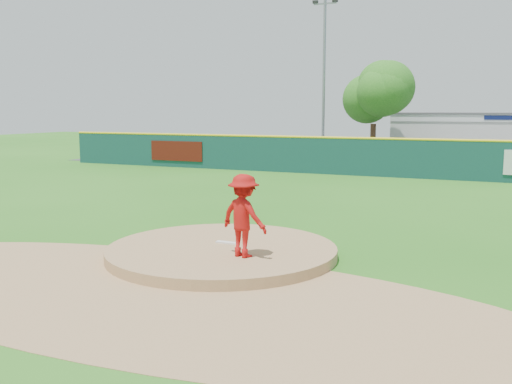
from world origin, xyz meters
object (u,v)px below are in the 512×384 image
at_px(deciduous_tree, 374,93).
at_px(pitcher, 244,216).
at_px(van, 462,160).
at_px(pool_building_grp, 509,136).
at_px(playground_slide, 196,148).
at_px(light_pole_left, 324,73).

bearing_deg(deciduous_tree, pitcher, -83.57).
bearing_deg(deciduous_tree, van, -37.69).
height_order(pool_building_grp, playground_slide, pool_building_grp).
distance_m(playground_slide, deciduous_tree, 12.45).
bearing_deg(playground_slide, light_pole_left, 31.95).
relative_size(pitcher, playground_slide, 0.57).
distance_m(pitcher, pool_building_grp, 33.05).
distance_m(pitcher, deciduous_tree, 26.03).
height_order(pool_building_grp, light_pole_left, light_pole_left).
height_order(pitcher, deciduous_tree, deciduous_tree).
xyz_separation_m(pool_building_grp, deciduous_tree, (-8.00, -6.99, 2.89)).
relative_size(playground_slide, light_pole_left, 0.29).
height_order(pitcher, van, pitcher).
xyz_separation_m(pitcher, light_pole_left, (-6.89, 27.65, 4.88)).
relative_size(pool_building_grp, deciduous_tree, 2.07).
bearing_deg(pitcher, deciduous_tree, -67.57).
bearing_deg(deciduous_tree, playground_slide, -166.74).
height_order(pitcher, playground_slide, pitcher).
relative_size(van, light_pole_left, 0.51).
xyz_separation_m(playground_slide, light_pole_left, (7.58, 4.73, 5.15)).
height_order(van, pool_building_grp, pool_building_grp).
bearing_deg(deciduous_tree, pool_building_grp, 41.16).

